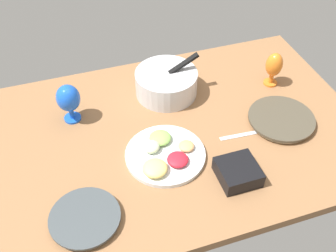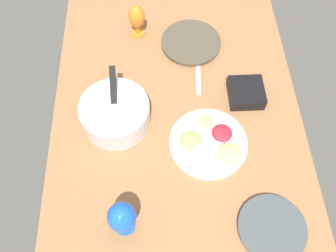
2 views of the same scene
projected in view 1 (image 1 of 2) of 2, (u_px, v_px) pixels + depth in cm
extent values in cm
cube|color=#8C603D|center=(172.00, 136.00, 166.19)|extent=(160.00, 104.00, 4.00)
cylinder|color=silver|center=(85.00, 219.00, 134.32)|extent=(22.28, 22.28, 1.61)
cylinder|color=#3E4549|center=(85.00, 217.00, 133.42)|extent=(24.22, 24.22, 0.96)
cylinder|color=beige|center=(281.00, 121.00, 168.51)|extent=(25.70, 25.70, 1.76)
cylinder|color=#494233|center=(282.00, 118.00, 167.52)|extent=(27.93, 27.93, 1.05)
cylinder|color=silver|center=(166.00, 83.00, 179.06)|extent=(27.82, 27.82, 11.22)
cylinder|color=white|center=(166.00, 77.00, 176.70)|extent=(25.04, 25.04, 2.02)
cube|color=black|center=(177.00, 68.00, 175.29)|extent=(20.27, 2.89, 11.51)
cylinder|color=silver|center=(165.00, 155.00, 154.80)|extent=(31.27, 31.27, 1.80)
ellipsoid|color=#F2A566|center=(186.00, 146.00, 155.31)|extent=(6.28, 6.28, 2.27)
ellipsoid|color=#8CC659|center=(160.00, 138.00, 158.04)|extent=(8.76, 8.76, 2.89)
ellipsoid|color=beige|center=(152.00, 147.00, 154.13)|extent=(6.41, 6.41, 3.60)
ellipsoid|color=#F9E072|center=(155.00, 168.00, 146.48)|extent=(9.41, 9.41, 3.69)
ellipsoid|color=red|center=(178.00, 160.00, 150.09)|extent=(8.19, 8.19, 2.72)
cylinder|color=orange|center=(270.00, 83.00, 187.41)|extent=(6.33, 6.33, 1.00)
cylinder|color=orange|center=(271.00, 78.00, 185.61)|extent=(2.00, 2.00, 4.13)
ellipsoid|color=orange|center=(274.00, 65.00, 180.11)|extent=(7.69, 7.69, 11.54)
cylinder|color=blue|center=(73.00, 118.00, 170.22)|extent=(7.17, 7.17, 1.00)
cylinder|color=blue|center=(72.00, 113.00, 168.20)|extent=(2.00, 2.00, 4.74)
ellipsoid|color=blue|center=(68.00, 98.00, 162.39)|extent=(9.84, 9.84, 11.83)
cube|color=black|center=(238.00, 172.00, 145.96)|extent=(14.48, 14.48, 6.07)
cube|color=tan|center=(239.00, 169.00, 144.59)|extent=(11.87, 11.87, 1.94)
cube|color=silver|center=(241.00, 135.00, 163.26)|extent=(18.08, 2.97, 0.60)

